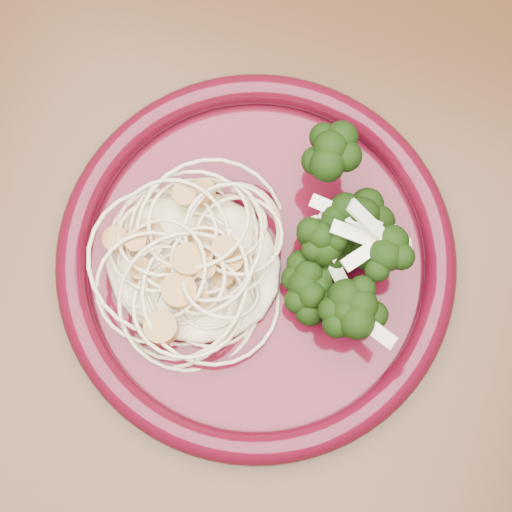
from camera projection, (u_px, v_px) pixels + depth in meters
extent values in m
plane|color=brown|center=(283.00, 369.00, 1.26)|extent=(3.50, 3.50, 0.00)
cube|color=#472814|center=(317.00, 296.00, 0.55)|extent=(1.20, 0.80, 0.04)
cylinder|color=#440815|center=(256.00, 261.00, 0.53)|extent=(0.38, 0.38, 0.01)
torus|color=#440512|center=(256.00, 258.00, 0.52)|extent=(0.39, 0.39, 0.02)
ellipsoid|color=beige|center=(192.00, 262.00, 0.51)|extent=(0.17, 0.16, 0.03)
ellipsoid|color=black|center=(335.00, 244.00, 0.50)|extent=(0.14, 0.17, 0.05)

